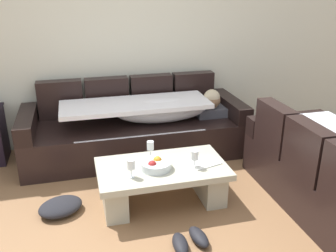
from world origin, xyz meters
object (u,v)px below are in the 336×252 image
at_px(wine_glass_near_left, 131,165).
at_px(wine_glass_near_right, 195,156).
at_px(open_magazine, 204,162).
at_px(coffee_table, 162,179).
at_px(couch_along_wall, 139,128).
at_px(pair_of_shoes, 190,240).
at_px(wine_glass_far_back, 150,146).
at_px(fruit_bowl, 156,165).
at_px(crumpled_garment, 61,207).

relative_size(wine_glass_near_left, wine_glass_near_right, 1.00).
relative_size(wine_glass_near_right, open_magazine, 0.59).
bearing_deg(coffee_table, couch_along_wall, 90.64).
bearing_deg(open_magazine, wine_glass_near_left, 172.01).
height_order(open_magazine, pair_of_shoes, open_magazine).
relative_size(couch_along_wall, open_magazine, 9.28).
xyz_separation_m(wine_glass_near_right, wine_glass_far_back, (-0.35, 0.31, 0.00)).
relative_size(fruit_bowl, crumpled_garment, 0.70).
height_order(wine_glass_near_left, pair_of_shoes, wine_glass_near_left).
distance_m(wine_glass_far_back, open_magazine, 0.53).
bearing_deg(wine_glass_near_left, fruit_bowl, 21.66).
xyz_separation_m(coffee_table, fruit_bowl, (-0.07, -0.04, 0.18)).
distance_m(wine_glass_near_right, open_magazine, 0.17).
relative_size(fruit_bowl, wine_glass_near_right, 1.69).
bearing_deg(wine_glass_far_back, pair_of_shoes, -82.02).
bearing_deg(wine_glass_far_back, coffee_table, -72.75).
height_order(wine_glass_near_left, wine_glass_far_back, same).
distance_m(couch_along_wall, crumpled_garment, 1.44).
bearing_deg(crumpled_garment, fruit_bowl, -5.95).
height_order(coffee_table, wine_glass_near_right, wine_glass_near_right).
bearing_deg(pair_of_shoes, open_magazine, 62.29).
bearing_deg(wine_glass_near_left, pair_of_shoes, -55.79).
bearing_deg(couch_along_wall, fruit_bowl, -92.68).
distance_m(wine_glass_near_right, wine_glass_far_back, 0.46).
distance_m(wine_glass_near_left, wine_glass_far_back, 0.42).
distance_m(fruit_bowl, wine_glass_near_right, 0.36).
height_order(wine_glass_near_right, wine_glass_far_back, same).
bearing_deg(open_magazine, pair_of_shoes, -133.35).
bearing_deg(wine_glass_near_left, wine_glass_far_back, 54.54).
distance_m(wine_glass_far_back, pair_of_shoes, 1.00).
height_order(wine_glass_near_left, open_magazine, wine_glass_near_left).
bearing_deg(wine_glass_near_right, wine_glass_far_back, 138.47).
xyz_separation_m(open_magazine, crumpled_garment, (-1.34, 0.09, -0.33)).
relative_size(couch_along_wall, wine_glass_near_left, 15.65).
height_order(wine_glass_near_left, wine_glass_near_right, same).
distance_m(couch_along_wall, wine_glass_far_back, 0.93).
bearing_deg(coffee_table, wine_glass_far_back, 107.25).
height_order(coffee_table, pair_of_shoes, coffee_table).
bearing_deg(fruit_bowl, coffee_table, 31.45).
distance_m(wine_glass_near_left, crumpled_garment, 0.79).
xyz_separation_m(wine_glass_near_left, wine_glass_far_back, (0.24, 0.34, 0.00)).
distance_m(couch_along_wall, wine_glass_near_right, 1.27).
height_order(fruit_bowl, pair_of_shoes, fruit_bowl).
bearing_deg(couch_along_wall, coffee_table, -89.36).
bearing_deg(open_magazine, wine_glass_far_back, 135.89).
height_order(coffee_table, wine_glass_near_left, wine_glass_near_left).
distance_m(wine_glass_near_left, wine_glass_near_right, 0.59).
xyz_separation_m(wine_glass_near_left, wine_glass_near_right, (0.59, 0.04, 0.00)).
xyz_separation_m(fruit_bowl, wine_glass_far_back, (0.00, 0.25, 0.08)).
height_order(couch_along_wall, coffee_table, couch_along_wall).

